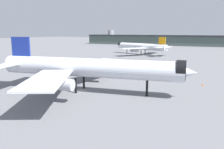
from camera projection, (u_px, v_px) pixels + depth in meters
ground at (80, 91)px, 63.69m from camera, size 900.00×900.00×0.00m
airliner_near_gate at (87, 68)px, 62.12m from camera, size 55.53×49.84×14.60m
airliner_far_taxiway at (141, 47)px, 161.08m from camera, size 45.99×41.16×12.41m
terminal_building at (176, 40)px, 262.25m from camera, size 220.57×44.81×17.29m
baggage_tug_wing at (157, 72)px, 86.47m from camera, size 2.47×3.47×1.85m
traffic_cone_wingtip at (203, 85)px, 69.40m from camera, size 0.52×0.52×0.65m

